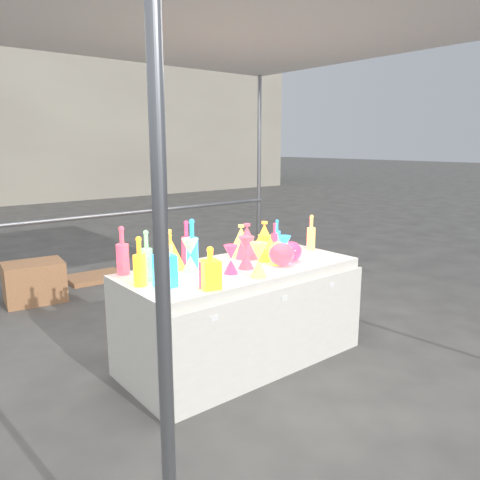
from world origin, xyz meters
TOP-DOWN VIEW (x-y plane):
  - ground at (0.00, 0.00)m, footprint 80.00×80.00m
  - canopy_tent at (0.00, 0.01)m, footprint 3.15×3.15m
  - display_table at (0.00, -0.01)m, footprint 1.84×0.83m
  - background_building at (4.00, 14.00)m, footprint 14.00×6.00m
  - cardboard_box_closed at (-0.83, 2.43)m, footprint 0.63×0.49m
  - cardboard_box_flat at (-0.02, 2.82)m, footprint 0.68×0.50m
  - bottle_0 at (-0.45, 0.25)m, footprint 0.07×0.07m
  - bottle_1 at (-0.56, 0.19)m, footprint 0.09×0.09m
  - bottle_2 at (-0.31, 0.25)m, footprint 0.08×0.08m
  - bottle_3 at (-0.77, 0.35)m, footprint 0.11×0.11m
  - bottle_4 at (-0.49, 0.22)m, footprint 0.09×0.09m
  - bottle_5 at (-0.72, 0.09)m, footprint 0.10×0.10m
  - bottle_6 at (-0.81, 0.02)m, footprint 0.09×0.09m
  - bottle_7 at (-0.33, 0.14)m, footprint 0.12×0.12m
  - decanter_0 at (-0.49, -0.31)m, footprint 0.14×0.14m
  - decanter_1 at (-0.48, -0.29)m, footprint 0.14×0.14m
  - decanter_2 at (-0.69, -0.09)m, footprint 0.14×0.14m
  - hourglass_0 at (-0.18, -0.12)m, footprint 0.11×0.11m
  - hourglass_1 at (-0.01, -0.08)m, footprint 0.14×0.14m
  - hourglass_2 at (-0.08, -0.31)m, footprint 0.14×0.14m
  - hourglass_3 at (-0.37, 0.11)m, footprint 0.14×0.14m
  - hourglass_4 at (0.24, -0.00)m, footprint 0.14×0.14m
  - hourglass_5 at (0.32, -0.14)m, footprint 0.14×0.14m
  - globe_0 at (0.25, -0.17)m, footprint 0.18×0.18m
  - globe_1 at (0.33, -0.09)m, footprint 0.23×0.23m
  - globe_2 at (0.41, -0.13)m, footprint 0.20×0.20m
  - globe_3 at (0.25, -0.18)m, footprint 0.21×0.21m
  - lampshade_0 at (-0.45, 0.28)m, footprint 0.25×0.25m
  - lampshade_1 at (0.42, 0.20)m, footprint 0.29×0.29m
  - lampshade_2 at (0.22, 0.18)m, footprint 0.28×0.28m
  - lampshade_3 at (0.20, 0.24)m, footprint 0.28×0.28m
  - bottle_8 at (0.56, 0.20)m, footprint 0.07×0.07m
  - bottle_9 at (0.51, 0.17)m, footprint 0.07×0.07m
  - bottle_10 at (0.86, 0.08)m, footprint 0.08×0.08m
  - bottle_11 at (0.82, 0.04)m, footprint 0.07×0.07m

SIDE VIEW (x-z plane):
  - ground at x=0.00m, z-range 0.00..0.00m
  - cardboard_box_flat at x=-0.02m, z-range 0.00..0.06m
  - cardboard_box_closed at x=-0.83m, z-range 0.00..0.43m
  - display_table at x=0.00m, z-range 0.00..0.75m
  - globe_0 at x=0.25m, z-range 0.75..0.87m
  - globe_2 at x=0.41m, z-range 0.75..0.89m
  - globe_1 at x=0.33m, z-range 0.75..0.89m
  - globe_3 at x=0.25m, z-range 0.75..0.90m
  - hourglass_0 at x=-0.18m, z-range 0.75..0.95m
  - hourglass_4 at x=0.24m, z-range 0.75..0.96m
  - hourglass_5 at x=0.32m, z-range 0.75..0.96m
  - hourglass_1 at x=-0.01m, z-range 0.75..0.99m
  - hourglass_3 at x=-0.37m, z-range 0.75..0.99m
  - hourglass_2 at x=-0.08m, z-range 0.75..0.99m
  - bottle_9 at x=0.51m, z-range 0.75..1.00m
  - lampshade_3 at x=0.20m, z-range 0.75..1.01m
  - decanter_1 at x=-0.48m, z-range 0.75..1.01m
  - bottle_0 at x=-0.45m, z-range 0.75..1.02m
  - lampshade_1 at x=0.42m, z-range 0.75..1.02m
  - bottle_8 at x=0.56m, z-range 0.75..1.02m
  - decanter_0 at x=-0.49m, z-range 0.75..1.02m
  - lampshade_2 at x=0.22m, z-range 0.75..1.03m
  - bottle_10 at x=0.86m, z-range 0.75..1.03m
  - lampshade_0 at x=-0.45m, z-range 0.75..1.04m
  - decanter_2 at x=-0.69m, z-range 0.75..1.05m
  - bottle_4 at x=-0.49m, z-range 0.75..1.05m
  - bottle_11 at x=0.82m, z-range 0.75..1.06m
  - bottle_6 at x=-0.81m, z-range 0.75..1.08m
  - bottle_3 at x=-0.77m, z-range 0.75..1.09m
  - bottle_2 at x=-0.31m, z-range 0.75..1.09m
  - bottle_5 at x=-0.72m, z-range 0.75..1.10m
  - bottle_1 at x=-0.56m, z-range 0.75..1.11m
  - bottle_7 at x=-0.33m, z-range 0.75..1.13m
  - canopy_tent at x=0.00m, z-range 1.15..3.61m
  - background_building at x=4.00m, z-range 0.00..6.00m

